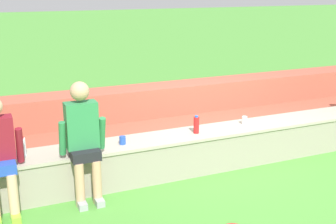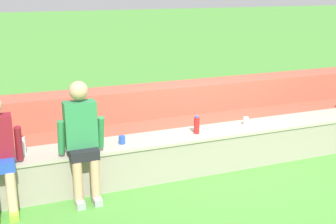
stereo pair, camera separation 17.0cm
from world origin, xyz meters
name	(u,v)px [view 1 (the left image)]	position (x,y,z in m)	size (l,w,h in m)	color
ground_plane	(233,171)	(0.00, 0.00, 0.00)	(80.00, 80.00, 0.00)	#4C9338
stone_seating_wall	(224,145)	(0.00, 0.27, 0.29)	(7.58, 0.58, 0.55)	gray
brick_bleachers	(189,117)	(0.00, 1.43, 0.39)	(9.06, 1.13, 0.94)	#A54E3A
person_left_of_center	(83,137)	(-2.11, -0.02, 0.80)	(0.56, 0.47, 1.46)	tan
water_bottle_center_gap	(196,125)	(-0.47, 0.24, 0.67)	(0.08, 0.08, 0.25)	red
water_bottle_mid_left	(22,147)	(-2.77, 0.31, 0.67)	(0.08, 0.08, 0.25)	silver
plastic_cup_middle	(123,140)	(-1.55, 0.22, 0.60)	(0.08, 0.08, 0.11)	blue
plastic_cup_left_end	(245,120)	(0.37, 0.32, 0.61)	(0.08, 0.08, 0.12)	white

